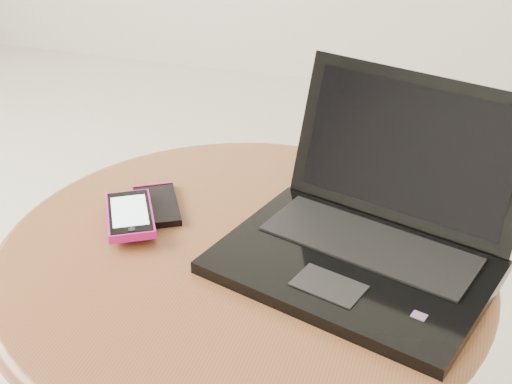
% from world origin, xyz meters
% --- Properties ---
extents(table, '(0.65, 0.65, 0.52)m').
position_xyz_m(table, '(-0.00, 0.05, 0.41)').
color(table, '#4C2A15').
rests_on(table, ground).
extents(laptop, '(0.39, 0.37, 0.21)m').
position_xyz_m(laptop, '(0.16, 0.08, 0.56)').
color(laptop, black).
rests_on(laptop, table).
extents(phone_black, '(0.11, 0.13, 0.01)m').
position_xyz_m(phone_black, '(-0.15, 0.11, 0.52)').
color(phone_black, black).
rests_on(phone_black, table).
extents(phone_pink, '(0.11, 0.13, 0.01)m').
position_xyz_m(phone_pink, '(-0.17, 0.06, 0.53)').
color(phone_pink, '#D61A86').
rests_on(phone_pink, phone_black).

